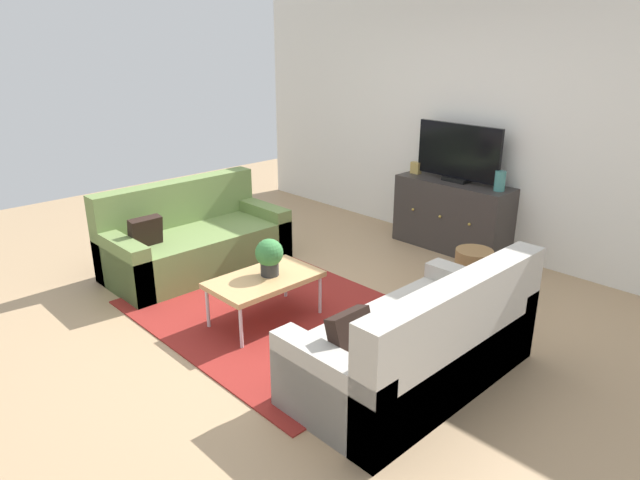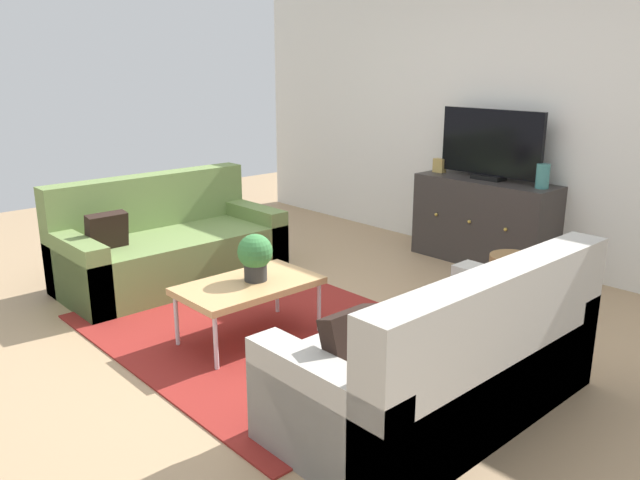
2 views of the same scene
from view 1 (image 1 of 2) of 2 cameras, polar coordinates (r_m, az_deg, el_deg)
name	(u,v)px [view 1 (image 1 of 2)]	position (r m, az deg, el deg)	size (l,w,h in m)	color
ground_plane	(293,310)	(4.97, -2.70, -7.06)	(10.00, 10.00, 0.00)	tan
wall_back	(469,124)	(6.45, 14.75, 11.28)	(6.40, 0.12, 2.70)	silver
area_rug	(280,315)	(4.88, -4.03, -7.55)	(2.50, 1.90, 0.01)	maroon
couch_left_side	(192,241)	(5.89, -12.79, -0.14)	(0.87, 1.78, 0.86)	olive
couch_right_side	(423,349)	(3.92, 10.30, -10.73)	(0.87, 1.78, 0.86)	#B2ADA3
coffee_table	(264,281)	(4.66, -5.62, -4.10)	(0.53, 0.90, 0.40)	tan
potted_plant	(269,255)	(4.62, -5.13, -1.56)	(0.23, 0.23, 0.31)	#2D2D2D
tv_console	(452,215)	(6.40, 13.15, 2.43)	(1.29, 0.47, 0.77)	#332D2B
flat_screen_tv	(458,153)	(6.25, 13.75, 8.51)	(0.99, 0.16, 0.62)	black
glass_vase	(500,181)	(6.01, 17.68, 5.68)	(0.11, 0.11, 0.20)	teal
mantel_clock	(416,168)	(6.57, 9.64, 7.19)	(0.11, 0.07, 0.13)	tan
wicker_basket	(473,272)	(5.38, 15.13, -3.10)	(0.34, 0.34, 0.42)	olive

